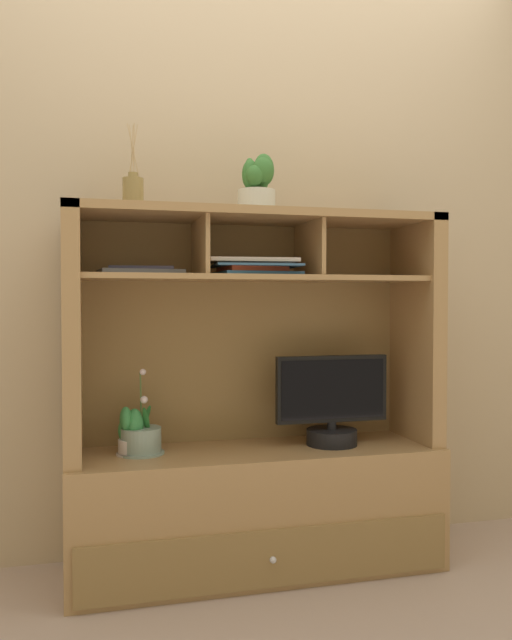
% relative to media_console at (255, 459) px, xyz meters
% --- Properties ---
extents(floor_plane, '(6.00, 6.00, 0.02)m').
position_rel_media_console_xyz_m(floor_plane, '(0.00, -0.01, -0.43)').
color(floor_plane, '#AF988B').
rests_on(floor_plane, ground).
extents(back_wall, '(6.00, 0.02, 2.80)m').
position_rel_media_console_xyz_m(back_wall, '(0.00, 0.24, 0.98)').
color(back_wall, tan).
rests_on(back_wall, ground).
extents(media_console, '(1.40, 0.47, 1.36)m').
position_rel_media_console_xyz_m(media_console, '(0.00, 0.00, 0.00)').
color(media_console, '#A37C4D').
rests_on(media_console, ground).
extents(tv_monitor, '(0.45, 0.20, 0.35)m').
position_rel_media_console_xyz_m(tv_monitor, '(0.30, -0.03, 0.19)').
color(tv_monitor, black).
rests_on(tv_monitor, media_console).
extents(potted_orchid, '(0.17, 0.17, 0.31)m').
position_rel_media_console_xyz_m(potted_orchid, '(-0.43, 0.01, 0.09)').
color(potted_orchid, gray).
rests_on(potted_orchid, media_console).
extents(potted_fern, '(0.11, 0.11, 0.18)m').
position_rel_media_console_xyz_m(potted_fern, '(-0.47, 0.00, 0.13)').
color(potted_fern, silver).
rests_on(potted_fern, media_console).
extents(magazine_stack_left, '(0.35, 0.27, 0.06)m').
position_rel_media_console_xyz_m(magazine_stack_left, '(-0.02, -0.03, 0.73)').
color(magazine_stack_left, '#2C5780').
rests_on(magazine_stack_left, media_console).
extents(magazine_stack_centre, '(0.31, 0.24, 0.03)m').
position_rel_media_console_xyz_m(magazine_stack_centre, '(-0.43, 0.02, 0.71)').
color(magazine_stack_centre, slate).
rests_on(magazine_stack_centre, media_console).
extents(diffuser_bottle, '(0.08, 0.08, 0.31)m').
position_rel_media_console_xyz_m(diffuser_bottle, '(-0.45, 0.02, 1.00)').
color(diffuser_bottle, olive).
rests_on(diffuser_bottle, media_console).
extents(potted_succulent, '(0.16, 0.16, 0.22)m').
position_rel_media_console_xyz_m(potted_succulent, '(0.00, -0.02, 1.03)').
color(potted_succulent, beige).
rests_on(potted_succulent, media_console).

